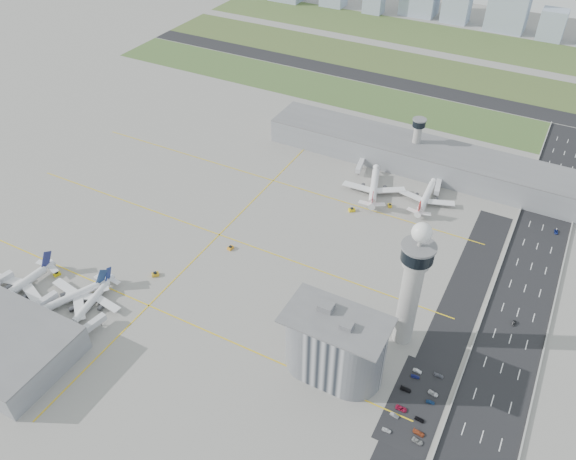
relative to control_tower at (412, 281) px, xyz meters
The scene contains 49 objects.
ground 80.47m from the control_tower, behind, with size 1000.00×1000.00×0.00m, color #9B9991.
grass_strip_0 238.28m from the control_tower, 112.98° to the left, with size 480.00×50.00×0.08m, color #47642F.
grass_strip_1 308.14m from the control_tower, 107.49° to the left, with size 480.00×60.00×0.08m, color #44592A.
grass_strip_2 384.80m from the control_tower, 103.89° to the left, with size 480.00×70.00×0.08m, color #445528.
runway 272.40m from the control_tower, 109.91° to the left, with size 480.00×22.00×0.10m, color black.
highway 56.01m from the control_tower, 10.54° to the right, with size 28.00×500.00×0.10m, color black.
barrier_left 45.73m from the control_tower, 15.42° to the right, with size 0.60×500.00×1.20m, color #9E9E99.
barrier_right 67.08m from the control_tower, ahead, with size 0.60×500.00×1.20m, color #9E9E99.
landside_road 43.28m from the control_tower, 45.00° to the right, with size 18.00×260.00×0.08m, color black.
parking_lot 48.79m from the control_tower, 61.93° to the right, with size 20.00×44.00×0.10m, color black.
taxiway_line_h_0 123.35m from the control_tower, 161.26° to the right, with size 260.00×0.60×0.01m, color yellow.
taxiway_line_h_1 119.40m from the control_tower, 168.89° to the left, with size 260.00×0.60×0.01m, color yellow.
taxiway_line_h_2 143.16m from the control_tower, 143.79° to the left, with size 260.00×0.60×0.01m, color yellow.
taxiway_line_v 119.40m from the control_tower, 168.89° to the left, with size 0.60×260.00×0.01m, color yellow.
control_tower is the anchor object (origin of this frame).
secondary_tower 148.97m from the control_tower, 106.48° to the left, with size 8.60×8.60×31.90m.
admin_building 41.10m from the control_tower, 123.70° to the right, with size 42.00×24.00×33.50m.
terminal_pier 146.15m from the control_tower, 102.88° to the left, with size 210.00×32.00×15.80m.
airplane_near_a 185.58m from the control_tower, 160.48° to the right, with size 43.01×36.55×12.04m, color white, non-canonical shape.
airplane_near_b 158.56m from the control_tower, 159.68° to the right, with size 39.33×33.43×11.01m, color white, non-canonical shape.
airplane_near_c 147.59m from the control_tower, 159.54° to the right, with size 35.50×30.17×9.94m, color white, non-canonical shape.
airplane_far_a 117.83m from the control_tower, 117.66° to the left, with size 44.92×38.18×12.58m, color white, non-canonical shape.
airplane_far_b 112.03m from the control_tower, 101.81° to the left, with size 40.33×34.28×11.29m, color white, non-canonical shape.
jet_bridge_near_1 172.69m from the control_tower, 156.00° to the right, with size 14.00×3.00×5.70m, color silver, non-canonical shape.
jet_bridge_near_2 146.36m from the control_tower, 151.10° to the right, with size 14.00×3.00×5.70m, color silver, non-canonical shape.
jet_bridge_far_0 145.99m from the control_tower, 119.45° to the left, with size 14.00×3.00×5.70m, color silver, non-canonical shape.
jet_bridge_far_1 129.66m from the control_tower, 99.16° to the left, with size 14.00×3.00×5.70m, color silver, non-canonical shape.
tug_0 174.87m from the control_tower, 165.42° to the right, with size 2.35×3.42×1.99m, color yellow, non-canonical shape.
tug_1 128.46m from the control_tower, behind, with size 2.47×3.59×2.09m, color gold, non-canonical shape.
tug_2 154.90m from the control_tower, 162.58° to the right, with size 1.91×2.77×1.61m, color gold, non-canonical shape.
tug_3 106.75m from the control_tower, behind, with size 2.21×3.21×1.87m, color orange, non-canonical shape.
tug_4 100.74m from the control_tower, 126.64° to the left, with size 2.48×3.60×2.09m, color yellow, non-canonical shape.
tug_5 104.28m from the control_tower, 113.21° to the left, with size 2.11×3.07×1.79m, color gold, non-canonical shape.
car_lot_0 58.97m from the control_tower, 77.64° to the right, with size 1.45×3.60×1.23m, color white.
car_lot_1 53.29m from the control_tower, 74.79° to the right, with size 1.24×3.57×1.18m, color gray.
car_lot_2 50.61m from the control_tower, 71.06° to the right, with size 2.12×4.59×1.28m, color #AA163A.
car_lot_3 44.25m from the control_tower, 67.43° to the right, with size 1.84×4.52×1.31m, color black.
car_lot_4 40.58m from the control_tower, 55.75° to the right, with size 1.47×3.65×1.24m, color navy.
car_lot_5 39.29m from the control_tower, 50.79° to the right, with size 1.28×3.68×1.21m, color silver.
car_lot_6 61.25m from the control_tower, 64.18° to the right, with size 1.96×4.26×1.18m, color #9C9C9C.
car_lot_7 58.40m from the control_tower, 63.00° to the right, with size 1.84×4.53×1.32m, color #AB4825.
car_lot_8 53.90m from the control_tower, 61.34° to the right, with size 1.52×3.78×1.29m, color black.
car_lot_9 48.61m from the control_tower, 51.56° to the right, with size 1.20×3.45×1.14m, color #0E254A.
car_lot_10 46.13m from the control_tower, 46.56° to the right, with size 1.94×4.21×1.17m, color silver.
car_lot_11 42.07m from the control_tower, 31.54° to the right, with size 1.64×4.03×1.17m, color slate.
car_hw_1 63.38m from the control_tower, 36.83° to the left, with size 1.22×3.49×1.15m, color black.
car_hw_2 126.37m from the control_tower, 65.66° to the left, with size 1.87×4.06×1.13m, color navy.
car_hw_4 177.14m from the control_tower, 77.64° to the left, with size 1.48×3.68×1.25m, color #979CA4.
skyline_bldg_10 416.22m from the control_tower, 89.82° to the left, with size 23.01×18.41×27.75m, color #9EADC1.
Camera 1 is at (104.94, -160.86, 194.60)m, focal length 35.00 mm.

